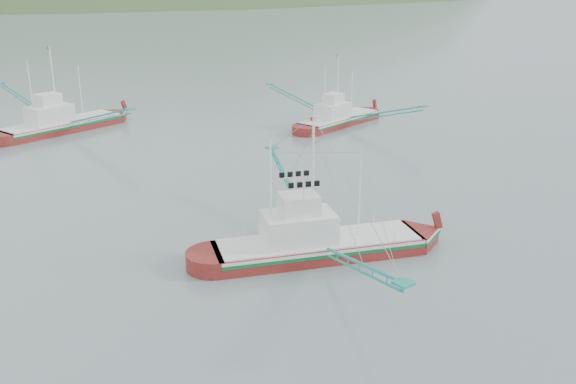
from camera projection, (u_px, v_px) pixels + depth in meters
ground at (346, 263)px, 41.12m from camera, size 1200.00×1200.00×0.00m
main_boat at (317, 227)px, 41.48m from camera, size 14.07×23.74×10.07m
bg_boat_right at (338, 112)px, 77.64m from camera, size 12.96×22.51×9.20m
bg_boat_far at (60, 116)px, 74.43m from camera, size 14.90×25.75×10.57m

